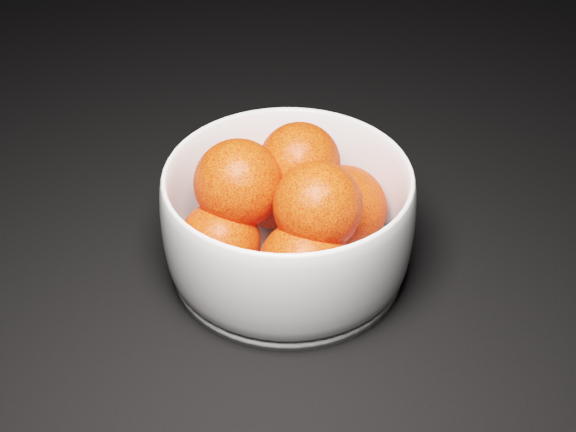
% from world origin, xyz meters
% --- Properties ---
extents(ground, '(3.00, 3.00, 0.00)m').
position_xyz_m(ground, '(0.00, 0.00, 0.00)').
color(ground, black).
rests_on(ground, ground).
extents(bowl, '(0.20, 0.20, 0.10)m').
position_xyz_m(bowl, '(0.14, -0.25, 0.05)').
color(bowl, silver).
rests_on(bowl, ground).
extents(orange_pile, '(0.15, 0.16, 0.11)m').
position_xyz_m(orange_pile, '(0.14, -0.25, 0.06)').
color(orange_pile, red).
rests_on(orange_pile, bowl).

